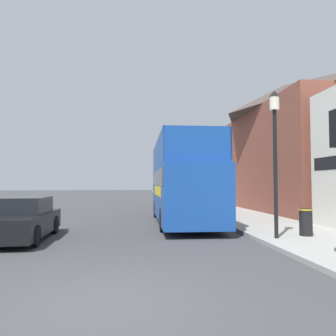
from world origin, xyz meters
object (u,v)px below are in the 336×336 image
parked_car_ahead_of_bus (175,201)px  litter_bin (306,221)px  tour_bus (182,187)px  parked_car_far_side (24,220)px  lamp_post_second (208,165)px  lamp_post_nearest (275,136)px  lamp_post_third (183,167)px

parked_car_ahead_of_bus → litter_bin: bearing=-74.8°
tour_bus → litter_bin: size_ratio=10.11×
tour_bus → litter_bin: bearing=-54.5°
tour_bus → parked_car_far_side: size_ratio=2.11×
parked_car_ahead_of_bus → parked_car_far_side: 13.42m
parked_car_far_side → parked_car_ahead_of_bus: bearing=-122.0°
lamp_post_second → parked_car_ahead_of_bus: bearing=117.1°
tour_bus → lamp_post_second: 4.82m
lamp_post_second → tour_bus: bearing=-119.4°
parked_car_ahead_of_bus → lamp_post_nearest: lamp_post_nearest is taller
parked_car_ahead_of_bus → lamp_post_third: 7.10m
parked_car_far_side → lamp_post_third: bearing=-116.6°
parked_car_ahead_of_bus → litter_bin: size_ratio=4.26×
tour_bus → lamp_post_third: bearing=82.3°
parked_car_ahead_of_bus → lamp_post_nearest: (1.77, -12.95, 2.87)m
parked_car_far_side → lamp_post_third: (8.34, 17.90, 2.82)m
lamp_post_nearest → lamp_post_third: lamp_post_nearest is taller
parked_car_far_side → lamp_post_third: 19.95m
lamp_post_second → litter_bin: bearing=-81.9°
lamp_post_third → lamp_post_second: bearing=-89.1°
parked_car_ahead_of_bus → lamp_post_nearest: bearing=-80.4°
lamp_post_third → litter_bin: lamp_post_third is taller
lamp_post_third → litter_bin: (1.46, -18.90, -2.87)m
parked_car_ahead_of_bus → parked_car_far_side: bearing=-118.6°
lamp_post_second → litter_bin: size_ratio=4.54×
parked_car_ahead_of_bus → lamp_post_second: lamp_post_second is taller
tour_bus → parked_car_far_side: 7.60m
lamp_post_nearest → litter_bin: 3.18m
lamp_post_nearest → lamp_post_third: 19.27m
lamp_post_second → lamp_post_third: 9.65m
parked_car_ahead_of_bus → lamp_post_third: size_ratio=0.82×
lamp_post_nearest → lamp_post_third: bearing=90.6°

